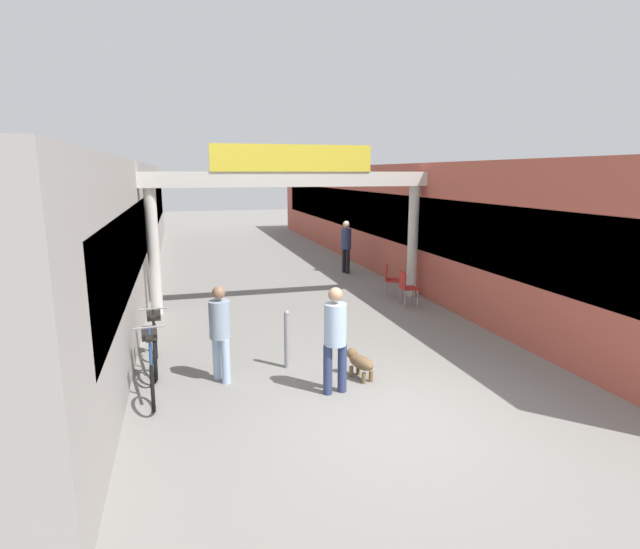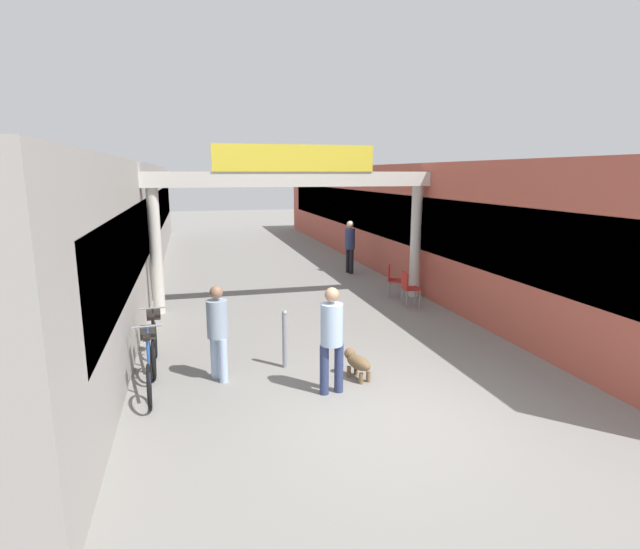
{
  "view_description": "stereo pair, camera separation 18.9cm",
  "coord_description": "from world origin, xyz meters",
  "px_view_note": "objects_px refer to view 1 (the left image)",
  "views": [
    {
      "loc": [
        -2.69,
        -5.83,
        3.35
      ],
      "look_at": [
        0.0,
        3.8,
        1.3
      ],
      "focal_mm": 28.0,
      "sensor_mm": 36.0,
      "label": 1
    },
    {
      "loc": [
        -2.51,
        -5.88,
        3.35
      ],
      "look_at": [
        0.0,
        3.8,
        1.3
      ],
      "focal_mm": 28.0,
      "sensor_mm": 36.0,
      "label": 2
    }
  ],
  "objects_px": {
    "cafe_chair_red_farther": "(390,277)",
    "cafe_chair_red_nearer": "(406,285)",
    "pedestrian_companion": "(220,328)",
    "pedestrian_with_dog": "(335,334)",
    "bollard_post_metal": "(287,339)",
    "pedestrian_carrying_crate": "(346,243)",
    "dog_on_leash": "(359,362)",
    "bicycle_black_second": "(155,343)",
    "bicycle_blue_nearest": "(151,366)"
  },
  "relations": [
    {
      "from": "pedestrian_companion",
      "to": "cafe_chair_red_nearer",
      "type": "bearing_deg",
      "value": 35.26
    },
    {
      "from": "bicycle_black_second",
      "to": "pedestrian_with_dog",
      "type": "bearing_deg",
      "value": -34.69
    },
    {
      "from": "pedestrian_carrying_crate",
      "to": "cafe_chair_red_farther",
      "type": "bearing_deg",
      "value": -88.25
    },
    {
      "from": "bicycle_black_second",
      "to": "bollard_post_metal",
      "type": "relative_size",
      "value": 1.63
    },
    {
      "from": "dog_on_leash",
      "to": "bicycle_black_second",
      "type": "height_order",
      "value": "bicycle_black_second"
    },
    {
      "from": "pedestrian_companion",
      "to": "cafe_chair_red_farther",
      "type": "height_order",
      "value": "pedestrian_companion"
    },
    {
      "from": "dog_on_leash",
      "to": "bollard_post_metal",
      "type": "relative_size",
      "value": 0.64
    },
    {
      "from": "pedestrian_carrying_crate",
      "to": "pedestrian_companion",
      "type": "bearing_deg",
      "value": -121.12
    },
    {
      "from": "cafe_chair_red_farther",
      "to": "bicycle_black_second",
      "type": "bearing_deg",
      "value": -149.31
    },
    {
      "from": "pedestrian_carrying_crate",
      "to": "cafe_chair_red_farther",
      "type": "distance_m",
      "value": 3.5
    },
    {
      "from": "bicycle_blue_nearest",
      "to": "bollard_post_metal",
      "type": "xyz_separation_m",
      "value": [
        2.22,
        0.45,
        0.09
      ]
    },
    {
      "from": "bollard_post_metal",
      "to": "pedestrian_with_dog",
      "type": "bearing_deg",
      "value": -67.42
    },
    {
      "from": "dog_on_leash",
      "to": "cafe_chair_red_nearer",
      "type": "bearing_deg",
      "value": 55.7
    },
    {
      "from": "bicycle_blue_nearest",
      "to": "bollard_post_metal",
      "type": "height_order",
      "value": "bollard_post_metal"
    },
    {
      "from": "pedestrian_with_dog",
      "to": "bollard_post_metal",
      "type": "bearing_deg",
      "value": 112.58
    },
    {
      "from": "pedestrian_with_dog",
      "to": "bicycle_blue_nearest",
      "type": "relative_size",
      "value": 0.99
    },
    {
      "from": "pedestrian_with_dog",
      "to": "bollard_post_metal",
      "type": "height_order",
      "value": "pedestrian_with_dog"
    },
    {
      "from": "pedestrian_with_dog",
      "to": "bicycle_blue_nearest",
      "type": "xyz_separation_m",
      "value": [
        -2.72,
        0.75,
        -0.52
      ]
    },
    {
      "from": "pedestrian_carrying_crate",
      "to": "bicycle_black_second",
      "type": "relative_size",
      "value": 1.05
    },
    {
      "from": "pedestrian_with_dog",
      "to": "pedestrian_companion",
      "type": "relative_size",
      "value": 1.05
    },
    {
      "from": "cafe_chair_red_farther",
      "to": "cafe_chair_red_nearer",
      "type": "bearing_deg",
      "value": -89.94
    },
    {
      "from": "cafe_chair_red_nearer",
      "to": "cafe_chair_red_farther",
      "type": "relative_size",
      "value": 1.0
    },
    {
      "from": "bollard_post_metal",
      "to": "cafe_chair_red_nearer",
      "type": "xyz_separation_m",
      "value": [
        3.76,
        3.2,
        0.01
      ]
    },
    {
      "from": "pedestrian_carrying_crate",
      "to": "bicycle_blue_nearest",
      "type": "distance_m",
      "value": 10.05
    },
    {
      "from": "cafe_chair_red_nearer",
      "to": "bicycle_blue_nearest",
      "type": "bearing_deg",
      "value": -148.62
    },
    {
      "from": "pedestrian_with_dog",
      "to": "dog_on_leash",
      "type": "bearing_deg",
      "value": 37.72
    },
    {
      "from": "pedestrian_carrying_crate",
      "to": "dog_on_leash",
      "type": "relative_size",
      "value": 2.68
    },
    {
      "from": "bicycle_blue_nearest",
      "to": "cafe_chair_red_nearer",
      "type": "xyz_separation_m",
      "value": [
        5.98,
        3.65,
        0.1
      ]
    },
    {
      "from": "dog_on_leash",
      "to": "cafe_chair_red_nearer",
      "type": "relative_size",
      "value": 0.74
    },
    {
      "from": "pedestrian_companion",
      "to": "cafe_chair_red_nearer",
      "type": "xyz_separation_m",
      "value": [
        4.91,
        3.47,
        -0.36
      ]
    },
    {
      "from": "bicycle_black_second",
      "to": "cafe_chair_red_nearer",
      "type": "height_order",
      "value": "bicycle_black_second"
    },
    {
      "from": "pedestrian_carrying_crate",
      "to": "cafe_chair_red_nearer",
      "type": "bearing_deg",
      "value": -88.64
    },
    {
      "from": "bollard_post_metal",
      "to": "bicycle_black_second",
      "type": "bearing_deg",
      "value": 163.0
    },
    {
      "from": "cafe_chair_red_farther",
      "to": "pedestrian_with_dog",
      "type": "bearing_deg",
      "value": -121.04
    },
    {
      "from": "pedestrian_with_dog",
      "to": "cafe_chair_red_nearer",
      "type": "distance_m",
      "value": 5.49
    },
    {
      "from": "bollard_post_metal",
      "to": "dog_on_leash",
      "type": "bearing_deg",
      "value": -36.17
    },
    {
      "from": "pedestrian_carrying_crate",
      "to": "bicycle_blue_nearest",
      "type": "relative_size",
      "value": 1.05
    },
    {
      "from": "pedestrian_with_dog",
      "to": "pedestrian_carrying_crate",
      "type": "bearing_deg",
      "value": 70.44
    },
    {
      "from": "pedestrian_carrying_crate",
      "to": "bollard_post_metal",
      "type": "relative_size",
      "value": 1.71
    },
    {
      "from": "pedestrian_with_dog",
      "to": "bicycle_black_second",
      "type": "height_order",
      "value": "pedestrian_with_dog"
    },
    {
      "from": "pedestrian_with_dog",
      "to": "pedestrian_companion",
      "type": "bearing_deg",
      "value": 150.61
    },
    {
      "from": "dog_on_leash",
      "to": "cafe_chair_red_farther",
      "type": "bearing_deg",
      "value": 61.53
    },
    {
      "from": "pedestrian_with_dog",
      "to": "bicycle_black_second",
      "type": "bearing_deg",
      "value": 145.31
    },
    {
      "from": "pedestrian_with_dog",
      "to": "bicycle_blue_nearest",
      "type": "bearing_deg",
      "value": 164.5
    },
    {
      "from": "dog_on_leash",
      "to": "pedestrian_companion",
      "type": "bearing_deg",
      "value": 167.25
    },
    {
      "from": "cafe_chair_red_nearer",
      "to": "cafe_chair_red_farther",
      "type": "xyz_separation_m",
      "value": [
        -0.0,
        1.02,
        0.0
      ]
    },
    {
      "from": "dog_on_leash",
      "to": "bicycle_black_second",
      "type": "relative_size",
      "value": 0.39
    },
    {
      "from": "pedestrian_with_dog",
      "to": "cafe_chair_red_nearer",
      "type": "relative_size",
      "value": 1.88
    },
    {
      "from": "pedestrian_companion",
      "to": "cafe_chair_red_farther",
      "type": "distance_m",
      "value": 6.67
    },
    {
      "from": "pedestrian_with_dog",
      "to": "bollard_post_metal",
      "type": "distance_m",
      "value": 1.37
    }
  ]
}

